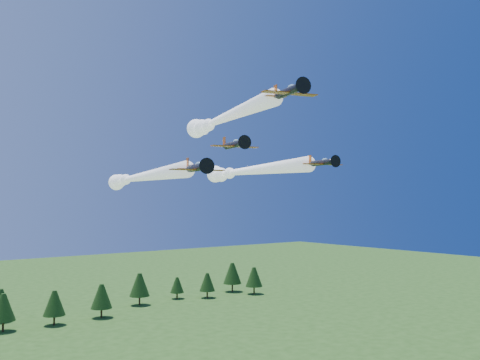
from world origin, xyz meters
TOP-DOWN VIEW (x-y plane):
  - plane_lead at (4.55, 13.76)m, footprint 16.17×43.27m
  - plane_left at (-0.47, 35.32)m, footprint 18.74×60.80m
  - plane_right at (15.44, 21.39)m, footprint 12.93×45.26m
  - plane_slot at (1.12, 5.93)m, footprint 7.82×8.61m
  - treeline at (7.71, 110.43)m, footprint 181.90×22.01m

SIDE VIEW (x-z plane):
  - treeline at x=7.71m, z-range 0.91..12.76m
  - plane_left at x=-0.47m, z-range 40.31..44.01m
  - plane_right at x=15.44m, z-range 41.48..45.18m
  - plane_slot at x=1.12m, z-range 44.94..47.68m
  - plane_lead at x=4.55m, z-range 49.85..53.55m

